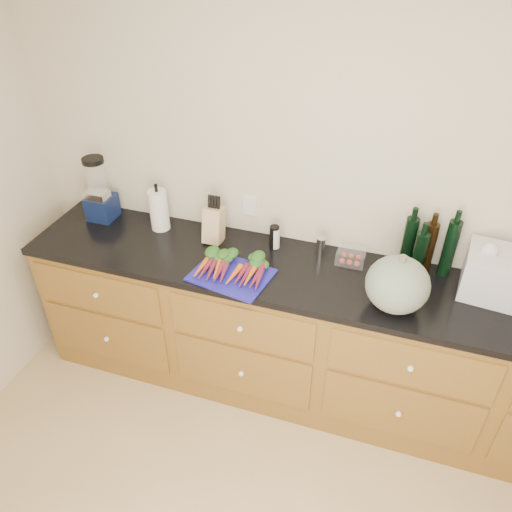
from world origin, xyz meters
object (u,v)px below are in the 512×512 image
(squash, at_px, (397,284))
(blender_appliance, at_px, (99,193))
(knife_block, at_px, (214,225))
(carrots, at_px, (234,267))
(paper_towel, at_px, (159,210))
(cutting_board, at_px, (231,275))
(tomato_box, at_px, (351,257))

(squash, xyz_separation_m, blender_appliance, (-1.86, 0.30, 0.04))
(squash, distance_m, knife_block, 1.12)
(carrots, distance_m, paper_towel, 0.66)
(cutting_board, bearing_deg, blender_appliance, 162.30)
(paper_towel, bearing_deg, squash, -11.62)
(knife_block, bearing_deg, paper_towel, 176.89)
(carrots, distance_m, tomato_box, 0.66)
(blender_appliance, bearing_deg, tomato_box, 0.44)
(cutting_board, xyz_separation_m, carrots, (0.00, 0.04, 0.03))
(knife_block, height_order, tomato_box, knife_block)
(carrots, bearing_deg, cutting_board, -90.00)
(carrots, relative_size, paper_towel, 1.49)
(squash, height_order, blender_appliance, blender_appliance)
(tomato_box, bearing_deg, carrots, -153.80)
(carrots, height_order, paper_towel, paper_towel)
(cutting_board, bearing_deg, knife_block, 126.20)
(knife_block, distance_m, tomato_box, 0.82)
(blender_appliance, distance_m, tomato_box, 1.60)
(cutting_board, distance_m, tomato_box, 0.68)
(tomato_box, bearing_deg, knife_block, -177.89)
(cutting_board, height_order, carrots, carrots)
(blender_appliance, distance_m, paper_towel, 0.41)
(blender_appliance, height_order, tomato_box, blender_appliance)
(carrots, height_order, knife_block, knife_block)
(cutting_board, height_order, blender_appliance, blender_appliance)
(carrots, bearing_deg, tomato_box, 26.20)
(carrots, bearing_deg, paper_towel, 154.30)
(blender_appliance, bearing_deg, squash, -9.06)
(carrots, xyz_separation_m, knife_block, (-0.22, 0.26, 0.07))
(knife_block, bearing_deg, squash, -14.42)
(carrots, xyz_separation_m, blender_appliance, (-1.00, 0.28, 0.15))
(carrots, distance_m, knife_block, 0.35)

